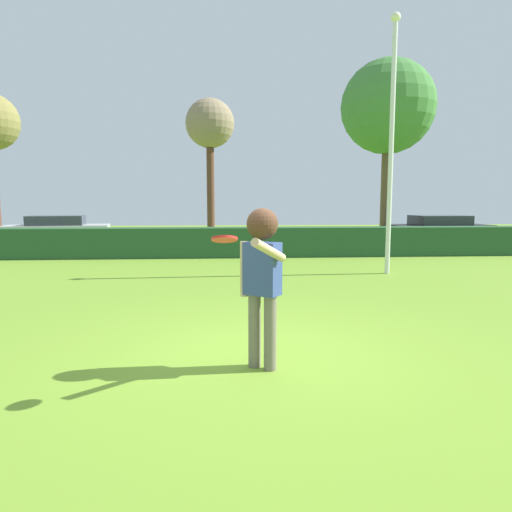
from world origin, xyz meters
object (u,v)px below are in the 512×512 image
(parked_car_black, at_px, (439,229))
(person, at_px, (262,267))
(birch_tree, at_px, (388,108))
(frisbee, at_px, (225,239))
(bare_elm_tree, at_px, (210,126))
(lamppost, at_px, (392,134))
(parked_car_silver, at_px, (57,229))

(parked_car_black, bearing_deg, person, -121.91)
(parked_car_black, bearing_deg, birch_tree, 151.98)
(frisbee, relative_size, bare_elm_tree, 0.03)
(parked_car_black, bearing_deg, bare_elm_tree, 152.29)
(lamppost, height_order, parked_car_silver, lamppost)
(frisbee, bearing_deg, birch_tree, 65.78)
(lamppost, bearing_deg, birch_tree, 71.16)
(parked_car_silver, bearing_deg, lamppost, -37.05)
(lamppost, relative_size, birch_tree, 0.81)
(parked_car_black, bearing_deg, frisbee, -121.83)
(lamppost, relative_size, bare_elm_tree, 0.91)
(person, height_order, bare_elm_tree, bare_elm_tree)
(person, bearing_deg, frisbee, -120.24)
(person, distance_m, bare_elm_tree, 19.87)
(parked_car_silver, relative_size, birch_tree, 0.56)
(person, distance_m, parked_car_black, 16.65)
(parked_car_black, bearing_deg, lamppost, -123.40)
(lamppost, distance_m, bare_elm_tree, 13.85)
(parked_car_silver, distance_m, birch_tree, 15.15)
(lamppost, xyz_separation_m, parked_car_silver, (-11.26, 8.50, -2.84))
(parked_car_silver, xyz_separation_m, bare_elm_tree, (6.38, 4.28, 4.97))
(lamppost, relative_size, parked_car_silver, 1.45)
(person, bearing_deg, parked_car_silver, 116.43)
(person, bearing_deg, lamppost, 59.88)
(parked_car_silver, relative_size, bare_elm_tree, 0.63)
(parked_car_silver, bearing_deg, frisbee, -65.82)
(parked_car_silver, bearing_deg, bare_elm_tree, 33.86)
(frisbee, xyz_separation_m, lamppost, (4.20, 7.23, 2.01))
(frisbee, bearing_deg, person, 59.76)
(bare_elm_tree, bearing_deg, birch_tree, -27.63)
(parked_car_silver, distance_m, bare_elm_tree, 9.16)
(frisbee, distance_m, parked_car_silver, 17.26)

